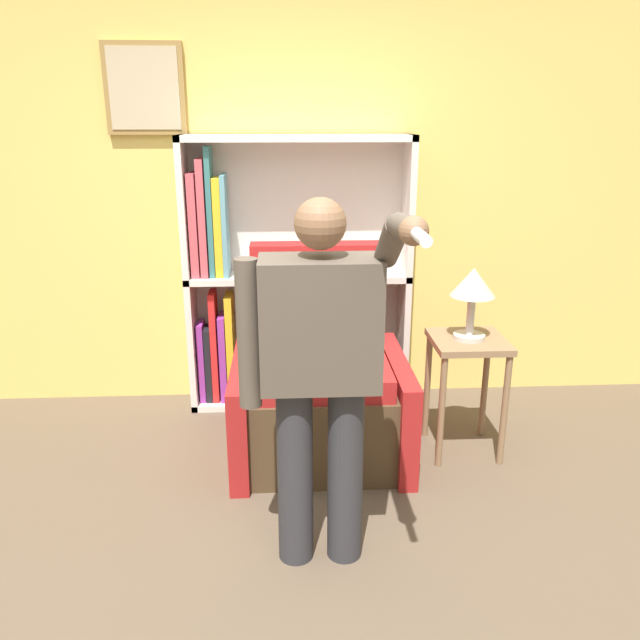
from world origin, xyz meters
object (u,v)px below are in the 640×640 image
(person_standing, at_px, (320,367))
(table_lamp, at_px, (473,288))
(armchair, at_px, (319,389))
(side_table, at_px, (467,363))
(bookcase, at_px, (272,278))

(person_standing, xyz_separation_m, table_lamp, (0.87, 0.88, 0.07))
(armchair, distance_m, side_table, 0.84)
(table_lamp, bearing_deg, side_table, 90.00)
(person_standing, bearing_deg, side_table, 45.62)
(side_table, bearing_deg, person_standing, -134.38)
(table_lamp, bearing_deg, armchair, 174.46)
(armchair, xyz_separation_m, table_lamp, (0.82, -0.08, 0.60))
(armchair, height_order, person_standing, person_standing)
(person_standing, distance_m, table_lamp, 1.24)
(side_table, relative_size, table_lamp, 1.72)
(bookcase, relative_size, person_standing, 1.11)
(bookcase, relative_size, table_lamp, 4.39)
(armchair, bearing_deg, table_lamp, -5.54)
(armchair, distance_m, person_standing, 1.10)
(armchair, height_order, side_table, armchair)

